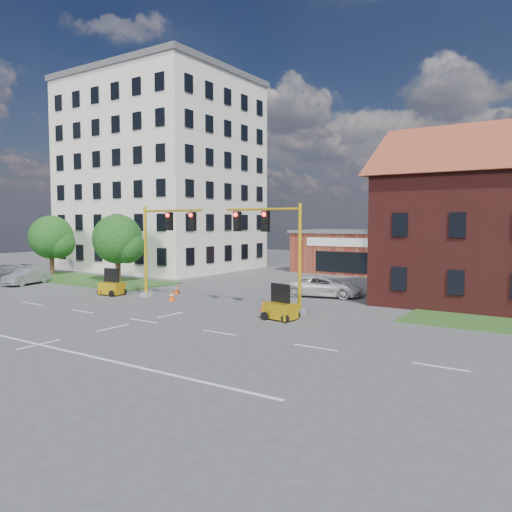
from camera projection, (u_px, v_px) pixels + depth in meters
name	position (u px, v px, depth m)	size (l,w,h in m)	color
ground	(144.00, 321.00, 26.09)	(120.00, 120.00, 0.00)	#48484A
grass_verge_nw	(69.00, 278.00, 45.41)	(22.00, 6.00, 0.08)	#2F551F
lane_markings	(97.00, 331.00, 23.59)	(60.00, 36.00, 0.01)	silver
office_block	(161.00, 175.00, 54.60)	(18.40, 15.40, 20.60)	silver
brick_shop	(360.00, 251.00, 50.88)	(12.40, 8.40, 4.30)	maroon
tree_large	(422.00, 213.00, 44.41)	(7.61, 7.25, 9.86)	#392615
tree_nw_front	(120.00, 241.00, 42.23)	(4.41, 4.20, 5.80)	#392615
tree_nw_rear	(53.00, 239.00, 48.15)	(4.40, 4.19, 5.77)	#392615
signal_mast_west	(163.00, 241.00, 33.20)	(5.30, 0.60, 6.20)	gray
signal_mast_east	(275.00, 244.00, 28.40)	(5.30, 0.60, 6.20)	gray
trailer_west	(112.00, 287.00, 35.17)	(1.76, 1.34, 1.82)	yellow
trailer_east	(280.00, 309.00, 26.34)	(1.77, 1.33, 1.83)	yellow
cone_a	(172.00, 296.00, 32.53)	(0.40, 0.40, 0.70)	#EF4A0C
cone_b	(177.00, 289.00, 35.75)	(0.40, 0.40, 0.70)	#EF4A0C
cone_c	(264.00, 305.00, 29.05)	(0.40, 0.40, 0.70)	#EF4A0C
cone_d	(287.00, 312.00, 26.65)	(0.40, 0.40, 0.70)	#EF4A0C
pickup_white	(324.00, 286.00, 34.43)	(2.41, 5.22, 1.45)	silver
sedan_silver_front	(26.00, 276.00, 40.97)	(1.44, 4.14, 1.36)	#999CA0
sedan_silver_rear	(2.00, 273.00, 43.17)	(1.94, 4.77, 1.38)	#999CA0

